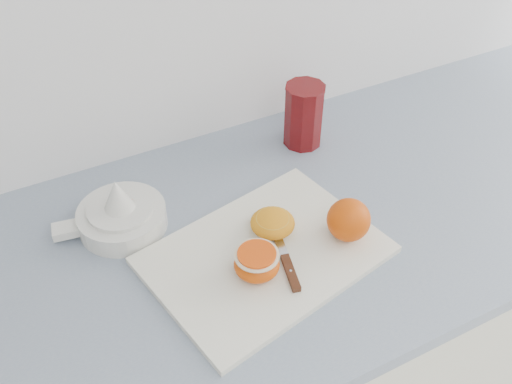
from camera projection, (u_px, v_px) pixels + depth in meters
counter at (253, 367)px, 1.29m from camera, size 2.27×0.64×0.89m
cutting_board at (265, 255)px, 0.95m from camera, size 0.42×0.34×0.01m
whole_orange at (349, 220)px, 0.95m from camera, size 0.07×0.07×0.07m
half_orange at (257, 263)px, 0.89m from camera, size 0.07×0.07×0.05m
squeezed_shell at (273, 223)px, 0.97m from camera, size 0.08×0.08×0.03m
paring_knife at (288, 266)px, 0.91m from camera, size 0.05×0.17×0.01m
citrus_juicer at (120, 215)px, 0.99m from camera, size 0.20×0.15×0.10m
red_tumbler at (304, 117)px, 1.15m from camera, size 0.08×0.08×0.13m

